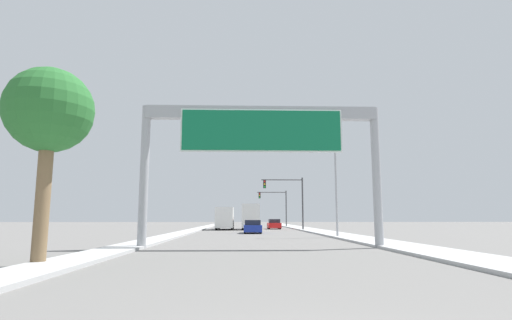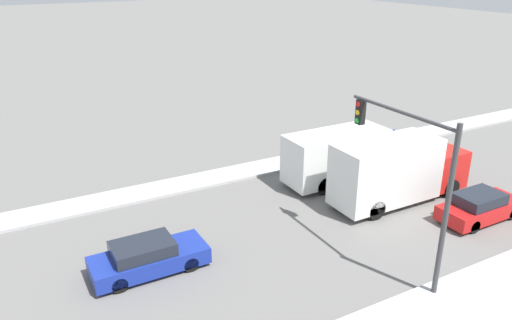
{
  "view_description": "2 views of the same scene",
  "coord_description": "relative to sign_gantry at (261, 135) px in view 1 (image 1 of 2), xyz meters",
  "views": [
    {
      "loc": [
        -1.01,
        -3.96,
        1.64
      ],
      "look_at": [
        0.0,
        27.34,
        6.17
      ],
      "focal_mm": 28.0,
      "sensor_mm": 36.0,
      "label": 1
    },
    {
      "loc": [
        17.3,
        34.47,
        11.83
      ],
      "look_at": [
        -1.54,
        44.83,
        3.25
      ],
      "focal_mm": 35.0,
      "sensor_mm": 36.0,
      "label": 2
    }
  ],
  "objects": [
    {
      "name": "sidewalk_right",
      "position": [
        7.75,
        42.12,
        -6.12
      ],
      "size": [
        3.0,
        120.0,
        0.15
      ],
      "color": "#AFAFAF",
      "rests_on": "ground"
    },
    {
      "name": "traffic_light_mid_block",
      "position": [
        5.07,
        50.11,
        -1.77
      ],
      "size": [
        5.31,
        0.32,
        6.48
      ],
      "color": "#3D3D3F",
      "rests_on": "ground"
    },
    {
      "name": "traffic_light_near_intersection",
      "position": [
        5.06,
        30.12,
        -1.53
      ],
      "size": [
        5.49,
        0.32,
        6.85
      ],
      "color": "#3D3D3F",
      "rests_on": "ground"
    },
    {
      "name": "car_mid_left",
      "position": [
        3.5,
        36.68,
        -5.52
      ],
      "size": [
        1.8,
        4.45,
        1.43
      ],
      "color": "red",
      "rests_on": "ground"
    },
    {
      "name": "sign_gantry",
      "position": [
        0.0,
        0.0,
        0.0
      ],
      "size": [
        13.38,
        0.73,
        7.85
      ],
      "color": "#9EA0A5",
      "rests_on": "ground"
    },
    {
      "name": "street_lamp_right",
      "position": [
        6.54,
        11.58,
        -1.31
      ],
      "size": [
        2.5,
        0.28,
        8.27
      ],
      "color": "#9EA0A5",
      "rests_on": "ground"
    },
    {
      "name": "truck_box_primary",
      "position": [
        -3.5,
        33.97,
        -4.66
      ],
      "size": [
        2.33,
        8.32,
        3.01
      ],
      "color": "navy",
      "rests_on": "ground"
    },
    {
      "name": "car_near_center",
      "position": [
        0.0,
        21.09,
        -5.54
      ],
      "size": [
        1.85,
        4.71,
        1.39
      ],
      "color": "navy",
      "rests_on": "ground"
    },
    {
      "name": "palm_tree_foreground",
      "position": [
        -8.04,
        -7.58,
        -0.82
      ],
      "size": [
        3.09,
        3.09,
        7.05
      ],
      "color": "brown",
      "rests_on": "ground"
    },
    {
      "name": "median_strip_left",
      "position": [
        -7.25,
        42.12,
        -6.12
      ],
      "size": [
        2.0,
        120.0,
        0.15
      ],
      "color": "#AFAFAF",
      "rests_on": "ground"
    },
    {
      "name": "truck_box_secondary",
      "position": [
        0.0,
        34.42,
        -4.44
      ],
      "size": [
        2.37,
        7.9,
        3.47
      ],
      "color": "red",
      "rests_on": "ground"
    }
  ]
}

